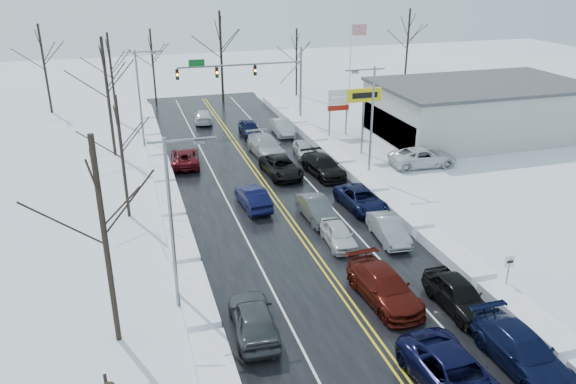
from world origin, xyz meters
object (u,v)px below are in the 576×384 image
object	(u,v)px
traffic_signal_mast	(255,74)
oncoming_car_0	(253,207)
tires_plus_sign	(364,100)
flagpole	(352,61)
dealership_building	(479,109)

from	to	relation	value
traffic_signal_mast	oncoming_car_0	size ratio (longest dim) A/B	2.87
tires_plus_sign	flagpole	world-z (taller)	flagpole
traffic_signal_mast	dealership_building	xyz separation A→B (m)	(20.53, -9.99, -2.82)
oncoming_car_0	tires_plus_sign	bearing A→B (deg)	-147.37
flagpole	oncoming_car_0	bearing A→B (deg)	-126.56
flagpole	oncoming_car_0	distance (m)	29.27
traffic_signal_mast	flagpole	xyz separation A→B (m)	(11.72, 2.01, 0.45)
dealership_building	oncoming_car_0	xyz separation A→B (m)	(-25.88, -11.02, -2.66)
tires_plus_sign	oncoming_car_0	distance (m)	16.13
oncoming_car_0	traffic_signal_mast	bearing A→B (deg)	-107.67
flagpole	dealership_building	xyz separation A→B (m)	(8.80, -12.00, -3.27)
tires_plus_sign	dealership_building	bearing A→B (deg)	8.47
traffic_signal_mast	dealership_building	size ratio (longest dim) A/B	0.65
traffic_signal_mast	tires_plus_sign	xyz separation A→B (m)	(7.05, -12.00, -0.49)
tires_plus_sign	oncoming_car_0	world-z (taller)	tires_plus_sign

